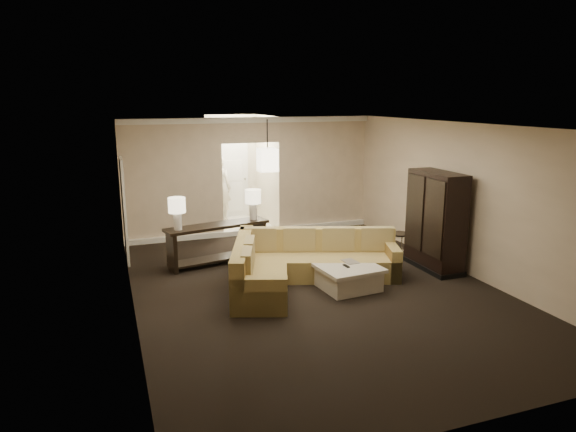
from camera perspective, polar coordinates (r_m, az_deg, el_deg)
name	(u,v)px	position (r m, az deg, el deg)	size (l,w,h in m)	color
ground	(315,290)	(8.97, 3.07, -8.18)	(8.00, 8.00, 0.00)	black
wall_back	(251,177)	(12.28, -4.10, 4.37)	(6.00, 0.04, 2.80)	beige
wall_front	(479,296)	(5.26, 20.50, -8.31)	(6.00, 0.04, 2.80)	beige
wall_left	(129,225)	(7.92, -17.26, -1.01)	(0.04, 8.00, 2.80)	beige
wall_right	(465,199)	(10.09, 19.09, 1.80)	(0.04, 8.00, 2.80)	beige
ceiling	(318,126)	(8.37, 3.30, 9.99)	(6.00, 8.00, 0.02)	silver
crown_molding	(251,120)	(12.11, -4.13, 10.58)	(6.00, 0.10, 0.12)	white
baseboard	(253,232)	(12.51, -3.94, -1.74)	(6.00, 0.10, 0.12)	white
side_door	(124,210)	(10.73, -17.73, 0.62)	(0.05, 0.90, 2.10)	white
foyer	(238,173)	(13.58, -5.63, 4.75)	(1.44, 2.02, 2.80)	white
sectional_sofa	(300,264)	(9.16, 1.31, -5.37)	(3.49, 2.49, 0.87)	brown
coffee_table	(347,276)	(9.04, 6.56, -6.64)	(1.11, 1.11, 0.43)	beige
console_table	(218,240)	(10.28, -7.81, -2.68)	(2.14, 0.91, 0.81)	black
armoire	(435,223)	(10.18, 16.03, -0.75)	(0.56, 1.31, 1.89)	black
drink_table	(400,240)	(10.93, 12.31, -2.58)	(0.40, 0.40, 0.50)	black
table_lamp_left	(177,208)	(9.81, -12.24, 0.83)	(0.32, 0.32, 0.62)	silver
table_lamp_right	(253,199)	(10.45, -3.91, 1.84)	(0.32, 0.32, 0.62)	silver
pendant_light	(268,160)	(10.97, -2.29, 6.28)	(0.38, 0.38, 1.09)	black
person	(219,185)	(13.78, -7.68, 3.47)	(0.71, 0.47, 1.96)	beige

